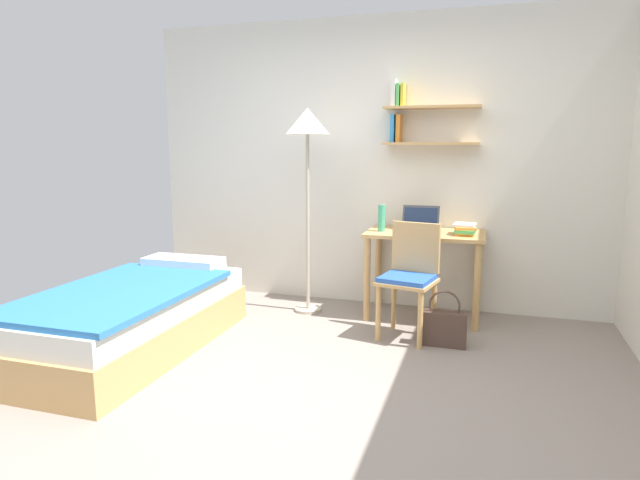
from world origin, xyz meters
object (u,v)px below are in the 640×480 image
bed (131,318)px  water_bottle (382,218)px  handbag (444,327)px  standing_lamp (307,134)px  book_stack (465,229)px  desk (425,249)px  desk_chair (410,274)px  laptop (420,225)px

bed → water_bottle: water_bottle is taller
water_bottle → handbag: 1.10m
standing_lamp → handbag: (1.24, -0.52, -1.42)m
book_stack → water_bottle: bearing=-177.9°
bed → desk: size_ratio=1.93×
desk → book_stack: 0.38m
desk_chair → laptop: 0.60m
bed → handbag: (2.16, 0.75, -0.09)m
desk → laptop: bearing=177.1°
bed → book_stack: 2.70m
book_stack → desk: bearing=172.7°
desk → laptop: laptop is taller
bed → standing_lamp: bearing=53.9°
book_stack → bed: bearing=-148.9°
desk → handbag: 0.83m
bed → book_stack: bearing=31.1°
bed → handbag: bed is taller
water_bottle → handbag: bearing=-44.5°
standing_lamp → laptop: size_ratio=5.62×
laptop → bed: bearing=-143.3°
desk → handbag: (0.23, -0.65, -0.46)m
standing_lamp → water_bottle: standing_lamp is taller
desk_chair → handbag: (0.28, -0.14, -0.35)m
handbag → laptop: bearing=113.0°
handbag → standing_lamp: bearing=157.3°
standing_lamp → desk_chair: bearing=-21.7°
desk_chair → standing_lamp: (-0.96, 0.38, 1.07)m
bed → standing_lamp: (0.93, 1.27, 1.33)m
desk_chair → handbag: 0.47m
laptop → book_stack: (0.37, -0.04, -0.01)m
standing_lamp → book_stack: bearing=4.0°
book_stack → handbag: size_ratio=0.62×
desk_chair → water_bottle: 0.66m
handbag → desk: bearing=109.3°
bed → book_stack: book_stack is taller
standing_lamp → water_bottle: bearing=5.9°
standing_lamp → laptop: standing_lamp is taller
laptop → desk: bearing=-2.9°
laptop → handbag: 0.97m
water_bottle → bed: bearing=-139.6°
book_stack → handbag: book_stack is taller
standing_lamp → laptop: (0.96, 0.14, -0.77)m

